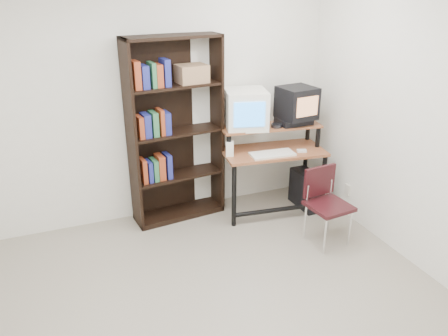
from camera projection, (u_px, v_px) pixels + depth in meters
name	position (u px, v px, depth m)	size (l,w,h in m)	color
floor	(218.00, 330.00, 3.30)	(4.00, 4.00, 0.01)	#9E9583
back_wall	(148.00, 100.00, 4.50)	(4.00, 0.01, 2.60)	white
computer_desk	(272.00, 154.00, 4.80)	(1.16, 0.68, 0.98)	#995632
crt_monitor	(246.00, 109.00, 4.66)	(0.52, 0.52, 0.41)	white
vcr	(294.00, 121.00, 4.81)	(0.36, 0.26, 0.08)	black
crt_tv	(297.00, 103.00, 4.72)	(0.40, 0.40, 0.34)	black
cd_spindle	(277.00, 126.00, 4.70)	(0.12, 0.12, 0.05)	#26262B
keyboard	(272.00, 155.00, 4.63)	(0.47, 0.21, 0.04)	white
mousepad	(301.00, 152.00, 4.73)	(0.22, 0.18, 0.01)	black
mouse	(302.00, 151.00, 4.71)	(0.10, 0.06, 0.03)	white
desk_speaker	(230.00, 149.00, 4.58)	(0.08, 0.07, 0.17)	white
pc_tower	(306.00, 190.00, 5.05)	(0.20, 0.45, 0.42)	black
school_chair	(325.00, 198.00, 4.29)	(0.42, 0.42, 0.76)	black
bookshelf	(174.00, 130.00, 4.57)	(1.01, 0.43, 1.96)	black
wall_outlet	(347.00, 190.00, 4.85)	(0.02, 0.08, 0.12)	beige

